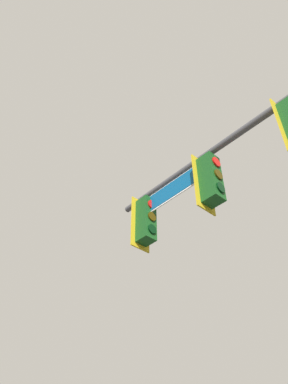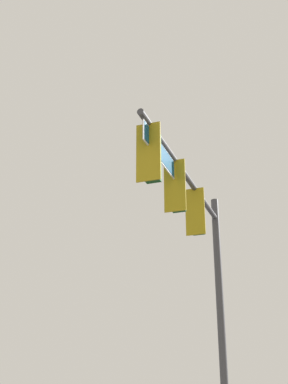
# 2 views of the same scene
# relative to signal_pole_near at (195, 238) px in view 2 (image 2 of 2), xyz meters

# --- Properties ---
(signal_pole_near) EXTENTS (6.80, 1.33, 7.46)m
(signal_pole_near) POSITION_rel_signal_pole_near_xyz_m (0.00, 0.00, 0.00)
(signal_pole_near) COLOR #47474C
(signal_pole_near) RESTS_ON ground_plane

